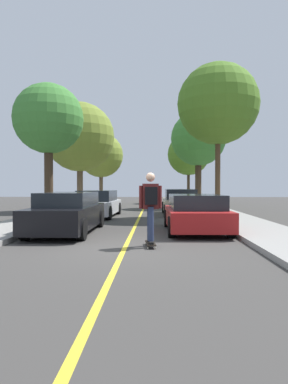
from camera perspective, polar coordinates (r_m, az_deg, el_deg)
ground at (r=8.82m, az=-3.13°, el=-9.09°), size 80.00×80.00×0.00m
center_line at (r=12.76m, az=-1.61°, el=-5.94°), size 0.12×39.20×0.01m
parked_car_left_nearest at (r=11.74m, az=-12.42°, el=-3.34°), size 1.86×4.62×1.33m
parked_car_left_near at (r=17.55m, az=-7.68°, el=-1.95°), size 2.05×4.66×1.32m
parked_car_right_nearest at (r=11.82m, az=8.48°, el=-3.45°), size 2.02×4.15×1.25m
parked_car_right_near at (r=18.70m, az=5.97°, el=-1.69°), size 1.88×4.43×1.37m
street_tree_left_nearest at (r=15.72m, az=-15.46°, el=11.41°), size 3.00×3.00×5.80m
street_tree_left_near at (r=21.73m, az=-10.52°, el=8.85°), size 4.22×4.22×6.50m
street_tree_left_far at (r=29.92m, az=-7.09°, el=6.00°), size 3.79×3.79×5.92m
street_tree_right_nearest at (r=17.64m, az=12.08°, el=13.95°), size 3.93×3.93×7.34m
street_tree_right_near at (r=24.75m, az=8.94°, el=8.63°), size 3.83×3.83×6.65m
street_tree_right_far at (r=31.57m, az=7.34°, el=6.16°), size 3.76×3.76×6.13m
skateboard at (r=8.89m, az=1.07°, el=-8.43°), size 0.30×0.86×0.10m
skateboarder at (r=8.75m, az=1.09°, el=-1.81°), size 0.59×0.71×1.78m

